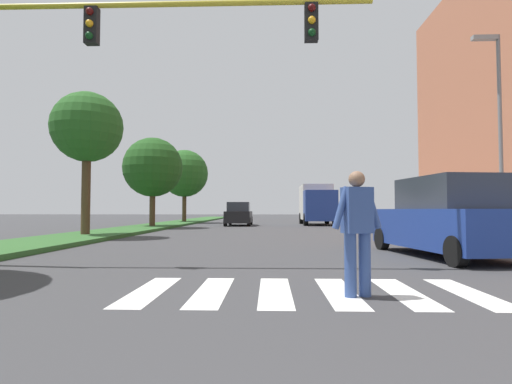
{
  "coord_description": "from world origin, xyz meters",
  "views": [
    {
      "loc": [
        -0.53,
        0.81,
        1.17
      ],
      "look_at": [
        -1.16,
        19.67,
        1.98
      ],
      "focal_mm": 28.66,
      "sensor_mm": 36.0,
      "label": 1
    }
  ],
  "objects_px": {
    "tree_mid": "(87,128)",
    "street_lamp_right": "(497,117)",
    "tree_distant": "(185,174)",
    "traffic_light_gantry": "(89,60)",
    "sedan_midblock": "(239,215)",
    "suv_crossing": "(447,219)",
    "pedestrian_performer": "(357,227)",
    "truck_box_delivery": "(317,204)",
    "tree_far": "(153,167)"
  },
  "relations": [
    {
      "from": "street_lamp_right",
      "to": "truck_box_delivery",
      "type": "distance_m",
      "value": 17.6
    },
    {
      "from": "tree_mid",
      "to": "pedestrian_performer",
      "type": "distance_m",
      "value": 14.68
    },
    {
      "from": "street_lamp_right",
      "to": "tree_distant",
      "type": "bearing_deg",
      "value": 128.14
    },
    {
      "from": "street_lamp_right",
      "to": "truck_box_delivery",
      "type": "bearing_deg",
      "value": 105.85
    },
    {
      "from": "tree_mid",
      "to": "traffic_light_gantry",
      "type": "bearing_deg",
      "value": -65.35
    },
    {
      "from": "tree_distant",
      "to": "street_lamp_right",
      "type": "distance_m",
      "value": 25.64
    },
    {
      "from": "pedestrian_performer",
      "to": "truck_box_delivery",
      "type": "xyz_separation_m",
      "value": [
        2.48,
        26.31,
        0.7
      ]
    },
    {
      "from": "tree_mid",
      "to": "truck_box_delivery",
      "type": "relative_size",
      "value": 0.96
    },
    {
      "from": "truck_box_delivery",
      "to": "tree_distant",
      "type": "bearing_deg",
      "value": 162.62
    },
    {
      "from": "tree_far",
      "to": "street_lamp_right",
      "type": "bearing_deg",
      "value": -33.57
    },
    {
      "from": "tree_mid",
      "to": "street_lamp_right",
      "type": "relative_size",
      "value": 0.79
    },
    {
      "from": "tree_far",
      "to": "sedan_midblock",
      "type": "distance_m",
      "value": 7.37
    },
    {
      "from": "suv_crossing",
      "to": "sedan_midblock",
      "type": "bearing_deg",
      "value": 108.78
    },
    {
      "from": "traffic_light_gantry",
      "to": "tree_mid",
      "type": "bearing_deg",
      "value": 114.65
    },
    {
      "from": "tree_distant",
      "to": "traffic_light_gantry",
      "type": "height_order",
      "value": "tree_distant"
    },
    {
      "from": "tree_mid",
      "to": "pedestrian_performer",
      "type": "relative_size",
      "value": 3.52
    },
    {
      "from": "tree_far",
      "to": "tree_distant",
      "type": "height_order",
      "value": "tree_distant"
    },
    {
      "from": "tree_mid",
      "to": "pedestrian_performer",
      "type": "bearing_deg",
      "value": -51.64
    },
    {
      "from": "tree_mid",
      "to": "sedan_midblock",
      "type": "relative_size",
      "value": 1.38
    },
    {
      "from": "suv_crossing",
      "to": "tree_mid",
      "type": "bearing_deg",
      "value": 152.09
    },
    {
      "from": "tree_far",
      "to": "street_lamp_right",
      "type": "height_order",
      "value": "street_lamp_right"
    },
    {
      "from": "tree_distant",
      "to": "sedan_midblock",
      "type": "height_order",
      "value": "tree_distant"
    },
    {
      "from": "tree_far",
      "to": "suv_crossing",
      "type": "height_order",
      "value": "tree_far"
    },
    {
      "from": "tree_mid",
      "to": "pedestrian_performer",
      "type": "height_order",
      "value": "tree_mid"
    },
    {
      "from": "traffic_light_gantry",
      "to": "suv_crossing",
      "type": "distance_m",
      "value": 9.13
    },
    {
      "from": "tree_distant",
      "to": "pedestrian_performer",
      "type": "relative_size",
      "value": 3.69
    },
    {
      "from": "traffic_light_gantry",
      "to": "street_lamp_right",
      "type": "bearing_deg",
      "value": 28.79
    },
    {
      "from": "pedestrian_performer",
      "to": "sedan_midblock",
      "type": "bearing_deg",
      "value": 98.03
    },
    {
      "from": "suv_crossing",
      "to": "truck_box_delivery",
      "type": "height_order",
      "value": "truck_box_delivery"
    },
    {
      "from": "street_lamp_right",
      "to": "suv_crossing",
      "type": "height_order",
      "value": "street_lamp_right"
    },
    {
      "from": "sedan_midblock",
      "to": "suv_crossing",
      "type": "bearing_deg",
      "value": -71.22
    },
    {
      "from": "pedestrian_performer",
      "to": "suv_crossing",
      "type": "bearing_deg",
      "value": 55.93
    },
    {
      "from": "tree_far",
      "to": "traffic_light_gantry",
      "type": "xyz_separation_m",
      "value": [
        3.6,
        -17.25,
        0.5
      ]
    },
    {
      "from": "tree_distant",
      "to": "street_lamp_right",
      "type": "height_order",
      "value": "street_lamp_right"
    },
    {
      "from": "tree_mid",
      "to": "truck_box_delivery",
      "type": "xyz_separation_m",
      "value": [
        11.31,
        15.15,
        -2.95
      ]
    },
    {
      "from": "tree_far",
      "to": "suv_crossing",
      "type": "xyz_separation_m",
      "value": [
        11.86,
        -15.36,
        -2.92
      ]
    },
    {
      "from": "sedan_midblock",
      "to": "tree_mid",
      "type": "bearing_deg",
      "value": -112.16
    },
    {
      "from": "tree_far",
      "to": "truck_box_delivery",
      "type": "bearing_deg",
      "value": 29.05
    },
    {
      "from": "tree_mid",
      "to": "sedan_midblock",
      "type": "height_order",
      "value": "tree_mid"
    },
    {
      "from": "tree_far",
      "to": "pedestrian_performer",
      "type": "distance_m",
      "value": 22.1
    },
    {
      "from": "tree_distant",
      "to": "sedan_midblock",
      "type": "relative_size",
      "value": 1.45
    },
    {
      "from": "tree_distant",
      "to": "sedan_midblock",
      "type": "bearing_deg",
      "value": -46.21
    },
    {
      "from": "suv_crossing",
      "to": "tree_distant",
      "type": "bearing_deg",
      "value": 115.34
    },
    {
      "from": "sedan_midblock",
      "to": "truck_box_delivery",
      "type": "height_order",
      "value": "truck_box_delivery"
    },
    {
      "from": "tree_mid",
      "to": "truck_box_delivery",
      "type": "distance_m",
      "value": 19.13
    },
    {
      "from": "suv_crossing",
      "to": "pedestrian_performer",
      "type": "bearing_deg",
      "value": -124.07
    },
    {
      "from": "pedestrian_performer",
      "to": "sedan_midblock",
      "type": "xyz_separation_m",
      "value": [
        -3.44,
        24.38,
        -0.14
      ]
    },
    {
      "from": "suv_crossing",
      "to": "sedan_midblock",
      "type": "distance_m",
      "value": 20.71
    },
    {
      "from": "tree_mid",
      "to": "tree_far",
      "type": "xyz_separation_m",
      "value": [
        0.2,
        8.98,
        -0.73
      ]
    },
    {
      "from": "traffic_light_gantry",
      "to": "sedan_midblock",
      "type": "height_order",
      "value": "traffic_light_gantry"
    }
  ]
}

